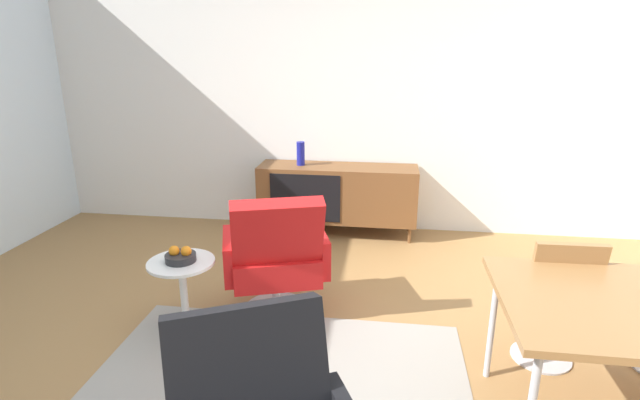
% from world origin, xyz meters
% --- Properties ---
extents(ground_plane, '(8.32, 8.32, 0.00)m').
position_xyz_m(ground_plane, '(0.00, 0.00, 0.00)').
color(ground_plane, '#9E7242').
extents(wall_back, '(6.80, 0.12, 2.80)m').
position_xyz_m(wall_back, '(0.00, 2.60, 1.40)').
color(wall_back, white).
rests_on(wall_back, ground_plane).
extents(sideboard, '(1.60, 0.45, 0.72)m').
position_xyz_m(sideboard, '(-0.07, 2.30, 0.44)').
color(sideboard, brown).
rests_on(sideboard, ground_plane).
extents(vase_cobalt, '(0.08, 0.08, 0.24)m').
position_xyz_m(vase_cobalt, '(-0.45, 2.30, 0.84)').
color(vase_cobalt, navy).
rests_on(vase_cobalt, sideboard).
extents(dining_chair_back_left, '(0.41, 0.43, 0.86)m').
position_xyz_m(dining_chair_back_left, '(1.42, 0.27, 0.47)').
color(dining_chair_back_left, '#9E7042').
rests_on(dining_chair_back_left, ground_plane).
extents(lounge_chair_red, '(0.84, 0.81, 0.95)m').
position_xyz_m(lounge_chair_red, '(-0.33, 0.62, 0.47)').
color(lounge_chair_red, red).
rests_on(lounge_chair_red, ground_plane).
extents(side_table_round, '(0.44, 0.44, 0.52)m').
position_xyz_m(side_table_round, '(-0.90, 0.32, 0.32)').
color(side_table_round, white).
rests_on(side_table_round, ground_plane).
extents(fruit_bowl, '(0.20, 0.20, 0.11)m').
position_xyz_m(fruit_bowl, '(-0.90, 0.32, 0.56)').
color(fruit_bowl, '#262628').
rests_on(fruit_bowl, side_table_round).
extents(area_rug, '(2.20, 1.70, 0.01)m').
position_xyz_m(area_rug, '(-0.16, -0.24, 0.00)').
color(area_rug, gray).
rests_on(area_rug, ground_plane).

